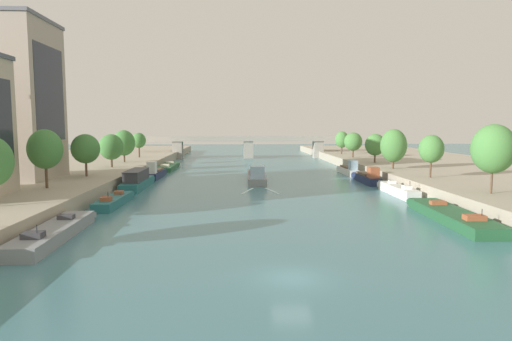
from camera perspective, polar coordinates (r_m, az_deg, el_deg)
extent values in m
plane|color=#42757F|center=(28.74, 4.66, -13.84)|extent=(400.00, 400.00, 0.00)
cube|color=#A89E89|center=(89.63, -25.84, -0.26)|extent=(36.00, 170.00, 2.01)
cube|color=#A89E89|center=(92.58, 24.75, -0.03)|extent=(36.00, 170.00, 2.01)
cube|color=gray|center=(77.19, 0.06, -0.92)|extent=(3.38, 16.24, 1.06)
cube|color=gray|center=(85.56, -0.07, -0.18)|extent=(2.90, 1.29, 0.90)
cube|color=gray|center=(77.12, 0.06, -0.50)|extent=(3.44, 16.24, 0.06)
cube|color=#9EBCD6|center=(71.55, 0.16, -0.18)|extent=(2.34, 3.28, 1.98)
cube|color=black|center=(73.13, 0.13, 0.18)|extent=(1.81, 0.07, 0.56)
cube|color=brown|center=(78.71, 0.03, -0.22)|extent=(2.54, 8.46, 0.36)
cylinder|color=#232328|center=(72.25, 0.51, -0.48)|extent=(0.07, 0.07, 1.10)
cube|color=silver|center=(65.07, 2.07, -2.66)|extent=(1.88, 5.89, 0.03)
cube|color=silver|center=(64.96, -1.10, -2.67)|extent=(2.12, 5.84, 0.03)
cube|color=gray|center=(41.41, -24.92, -7.45)|extent=(3.07, 13.84, 1.06)
cube|color=gray|center=(48.06, -21.81, -5.39)|extent=(2.66, 1.28, 0.90)
cube|color=gray|center=(41.29, -24.95, -6.69)|extent=(3.12, 13.85, 0.06)
cube|color=#38383D|center=(44.02, -23.54, -5.56)|extent=(1.40, 0.93, 0.40)
cube|color=#38383D|center=(37.75, -27.10, -7.51)|extent=(1.55, 1.13, 0.48)
cylinder|color=#232328|center=(37.28, -26.69, -7.17)|extent=(0.07, 0.07, 1.10)
cube|color=#23666B|center=(55.88, -18.09, -3.87)|extent=(2.36, 10.21, 1.00)
cube|color=#23666B|center=(61.01, -16.62, -2.92)|extent=(2.05, 1.26, 0.86)
cube|color=#23666B|center=(55.79, -18.11, -3.33)|extent=(2.40, 10.21, 0.06)
cube|color=#9E5133|center=(57.87, -17.48, -2.76)|extent=(1.09, 0.92, 0.40)
cube|color=#9E5133|center=(53.07, -19.01, -3.53)|extent=(1.20, 1.13, 0.48)
cylinder|color=#232328|center=(52.73, -18.75, -3.24)|extent=(0.07, 0.07, 1.10)
cube|color=#23666B|center=(70.20, -15.20, -1.74)|extent=(2.75, 13.01, 1.24)
cube|color=#23666B|center=(76.83, -14.11, -0.97)|extent=(2.57, 1.27, 0.99)
cube|color=#23666B|center=(70.11, -15.21, -1.21)|extent=(2.80, 13.01, 0.06)
cube|color=#38383D|center=(69.39, -15.35, -0.61)|extent=(2.25, 8.33, 1.56)
cube|color=#4C4C51|center=(69.31, -15.37, 0.07)|extent=(2.41, 8.58, 0.08)
cylinder|color=#232328|center=(66.18, -15.61, -1.13)|extent=(0.07, 0.07, 1.10)
cube|color=#1E284C|center=(83.32, -12.92, -0.54)|extent=(2.11, 10.21, 1.15)
cube|color=#1E284C|center=(88.61, -12.23, -0.07)|extent=(1.86, 1.27, 0.94)
cube|color=#1E284C|center=(83.25, -12.93, -0.12)|extent=(2.15, 10.21, 0.06)
cube|color=white|center=(79.77, -13.43, 0.38)|extent=(1.49, 2.06, 2.09)
cube|color=black|center=(80.75, -13.29, 0.68)|extent=(1.16, 0.05, 0.59)
cube|color=brown|center=(84.22, -12.79, 0.09)|extent=(1.60, 5.32, 0.36)
cylinder|color=#232328|center=(80.16, -13.16, 0.06)|extent=(0.07, 0.07, 1.10)
cube|color=#235633|center=(99.51, -11.40, 0.46)|extent=(3.36, 15.34, 0.93)
cube|color=#235633|center=(107.40, -10.78, 0.91)|extent=(3.11, 1.23, 0.83)
cube|color=#235633|center=(99.46, -11.41, 0.75)|extent=(3.43, 15.34, 0.06)
cube|color=beige|center=(102.77, -11.13, 1.04)|extent=(1.64, 0.91, 0.40)
cube|color=beige|center=(95.22, -11.79, 0.68)|extent=(1.80, 1.11, 0.48)
cylinder|color=#232328|center=(94.81, -11.53, 0.85)|extent=(0.07, 0.07, 1.10)
cube|color=#235633|center=(48.80, 24.23, -5.47)|extent=(3.92, 15.90, 1.03)
cube|color=#235633|center=(56.25, 20.75, -3.78)|extent=(3.20, 1.34, 0.88)
cube|color=#235633|center=(48.70, 24.25, -4.85)|extent=(3.99, 15.90, 0.06)
cube|color=#9E5133|center=(51.78, 22.67, -3.91)|extent=(1.69, 0.96, 0.40)
cube|color=#9E5133|center=(44.75, 26.62, -5.51)|extent=(1.87, 1.17, 0.48)
cylinder|color=#232328|center=(44.64, 27.40, -5.17)|extent=(0.07, 0.07, 1.10)
cube|color=silver|center=(64.25, 18.06, -2.51)|extent=(1.95, 11.23, 1.26)
cube|color=silver|center=(69.80, 16.36, -1.70)|extent=(1.83, 1.27, 1.00)
cube|color=silver|center=(64.16, 18.08, -1.92)|extent=(1.99, 11.23, 0.06)
cube|color=white|center=(66.43, 17.35, -1.44)|extent=(0.96, 0.90, 0.40)
cube|color=white|center=(61.22, 19.11, -2.06)|extent=(1.06, 1.10, 0.48)
cylinder|color=#232328|center=(61.08, 19.45, -1.80)|extent=(0.07, 0.07, 1.10)
cube|color=#1E284C|center=(76.64, 14.21, -1.10)|extent=(2.07, 10.43, 1.19)
cube|color=#1E284C|center=(81.92, 13.08, -0.55)|extent=(1.93, 1.26, 0.96)
cube|color=#1E284C|center=(76.57, 14.22, -0.64)|extent=(2.12, 10.43, 0.06)
cube|color=#9E5133|center=(73.11, 15.05, -0.25)|extent=(1.53, 2.09, 1.73)
cube|color=black|center=(74.08, 14.81, 0.03)|extent=(1.21, 0.04, 0.48)
cube|color=brown|center=(77.53, 14.00, -0.40)|extent=(1.60, 5.42, 0.36)
cylinder|color=#232328|center=(73.63, 15.17, -0.46)|extent=(0.07, 0.07, 1.10)
cube|color=silver|center=(88.72, 11.92, -0.12)|extent=(1.94, 10.26, 1.16)
cube|color=silver|center=(93.96, 11.04, 0.29)|extent=(1.71, 1.27, 0.95)
cube|color=silver|center=(88.66, 11.93, 0.27)|extent=(1.98, 10.26, 0.06)
cube|color=#9EBCD6|center=(85.24, 12.56, 0.68)|extent=(1.37, 2.07, 1.85)
cube|color=black|center=(86.20, 12.38, 0.92)|extent=(1.07, 0.05, 0.52)
cube|color=brown|center=(89.62, 11.76, 0.47)|extent=(1.47, 5.34, 0.36)
cylinder|color=#232328|center=(85.74, 12.65, 0.45)|extent=(0.07, 0.07, 1.10)
cylinder|color=brown|center=(59.50, -25.69, -0.42)|extent=(0.33, 0.33, 3.49)
ellipsoid|color=#427F3D|center=(59.27, -25.83, 2.53)|extent=(4.14, 4.14, 4.85)
cylinder|color=brown|center=(71.11, -21.29, 0.49)|extent=(0.33, 0.33, 2.97)
ellipsoid|color=#427F3D|center=(70.92, -21.37, 2.66)|extent=(4.23, 4.23, 4.43)
cylinder|color=brown|center=(85.06, -18.33, 1.24)|extent=(0.36, 0.36, 2.44)
ellipsoid|color=#427F3D|center=(84.90, -18.38, 2.93)|extent=(4.46, 4.46, 4.72)
cylinder|color=brown|center=(96.26, -16.82, 1.83)|extent=(0.36, 0.36, 2.56)
ellipsoid|color=#427F3D|center=(96.11, -16.87, 3.47)|extent=(4.65, 4.65, 5.37)
cylinder|color=brown|center=(109.59, -15.01, 2.49)|extent=(0.37, 0.37, 3.10)
ellipsoid|color=#427F3D|center=(109.48, -15.05, 3.82)|extent=(3.34, 3.34, 3.68)
cylinder|color=brown|center=(56.17, 28.41, -0.85)|extent=(0.24, 0.24, 3.56)
ellipsoid|color=#4C8942|center=(55.92, 28.58, 2.51)|extent=(4.75, 4.75, 5.54)
cylinder|color=brown|center=(69.62, 21.83, 0.42)|extent=(0.29, 0.29, 3.12)
ellipsoid|color=#4C8942|center=(69.43, 21.91, 2.64)|extent=(3.61, 3.61, 4.12)
cylinder|color=brown|center=(81.76, 17.46, 1.11)|extent=(0.36, 0.36, 2.49)
ellipsoid|color=#4C8942|center=(81.58, 17.52, 3.11)|extent=(4.61, 4.61, 5.90)
cylinder|color=brown|center=(93.96, 15.25, 1.76)|extent=(0.34, 0.34, 2.48)
ellipsoid|color=#4C8942|center=(93.82, 15.29, 3.27)|extent=(4.18, 4.18, 4.50)
cylinder|color=brown|center=(108.16, 12.54, 2.37)|extent=(0.35, 0.35, 2.61)
ellipsoid|color=#4C8942|center=(108.04, 12.57, 3.71)|extent=(4.33, 4.33, 4.40)
cylinder|color=brown|center=(120.92, 11.12, 2.78)|extent=(0.38, 0.38, 2.70)
ellipsoid|color=#4C8942|center=(120.81, 11.14, 4.00)|extent=(3.61, 3.61, 4.40)
cube|color=#A89989|center=(72.05, -29.38, 7.87)|extent=(11.13, 11.93, 22.22)
cube|color=slate|center=(73.47, -29.84, 16.74)|extent=(11.46, 12.28, 0.50)
cube|color=#232833|center=(69.79, -25.28, 9.06)|extent=(0.04, 9.54, 13.33)
cube|color=#9E998E|center=(130.21, -1.01, 3.97)|extent=(65.90, 4.40, 0.60)
cube|color=#9E998E|center=(128.19, -0.98, 4.28)|extent=(65.90, 0.30, 0.90)
cube|color=#9E998E|center=(132.19, -1.03, 4.33)|extent=(65.90, 0.30, 0.90)
cube|color=#9E998E|center=(131.46, -10.18, 2.67)|extent=(2.80, 3.60, 5.02)
cube|color=#9E998E|center=(130.34, -1.00, 2.74)|extent=(2.80, 3.60, 5.02)
cube|color=#9E998E|center=(132.56, 8.10, 2.73)|extent=(2.80, 3.60, 5.02)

